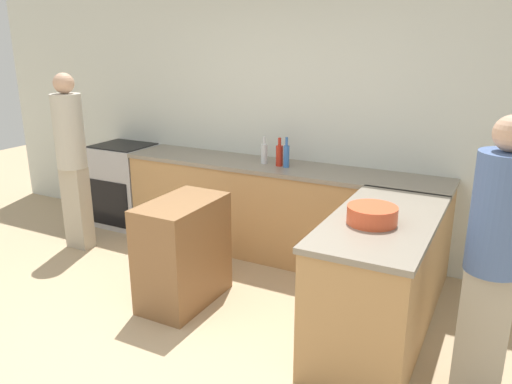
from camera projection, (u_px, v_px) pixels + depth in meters
ground_plane at (150, 362)px, 3.39m from camera, size 14.00×14.00×0.00m
wall_back at (292, 118)px, 4.97m from camera, size 8.00×0.06×2.70m
counter_back at (277, 211)px, 4.95m from camera, size 3.25×0.61×0.94m
counter_peninsula at (379, 281)px, 3.52m from camera, size 0.69×1.49×0.94m
range_oven at (125, 185)px, 5.82m from camera, size 0.67×0.59×0.95m
island_table at (183, 252)px, 4.08m from camera, size 0.46×0.79×0.87m
mixing_bowl at (372, 215)px, 3.27m from camera, size 0.33×0.33×0.12m
vinegar_bottle_clear at (264, 153)px, 4.85m from camera, size 0.06×0.06×0.27m
water_bottle_blue at (286, 155)px, 4.70m from camera, size 0.06×0.06×0.29m
hot_sauce_bottle at (279, 155)px, 4.76m from camera, size 0.07×0.07×0.27m
person_by_range at (72, 155)px, 5.00m from camera, size 0.29×0.29×1.80m
person_at_peninsula at (494, 252)px, 2.84m from camera, size 0.31×0.31×1.73m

